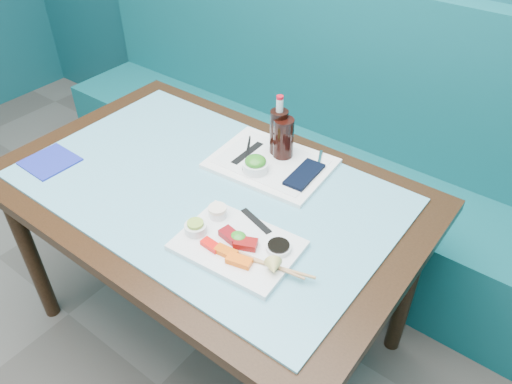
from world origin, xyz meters
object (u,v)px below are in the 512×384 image
Objects in this scene: booth_bench at (328,163)px; cola_glass at (283,138)px; dining_table at (208,207)px; serving_tray at (271,164)px; sashimi_plate at (238,246)px; blue_napkin at (50,161)px; seaweed_bowl at (255,167)px; cola_bottle_body at (279,134)px.

cola_glass is at bearing -78.73° from booth_bench.
dining_table is 3.54× the size of serving_tray.
sashimi_plate is 2.06× the size of blue_napkin.
dining_table is 9.71× the size of cola_glass.
cola_glass is (0.11, -0.56, 0.47)m from booth_bench.
dining_table is 0.21m from seaweed_bowl.
booth_bench is 0.74m from cola_glass.
dining_table is 8.67× the size of blue_napkin.
seaweed_bowl is (0.09, -0.69, 0.42)m from booth_bench.
cola_glass is (0.11, 0.28, 0.18)m from dining_table.
booth_bench is 20.80× the size of cola_glass.
blue_napkin reaches higher than dining_table.
booth_bench is 35.01× the size of seaweed_bowl.
cola_glass is (-0.15, 0.43, 0.08)m from sashimi_plate.
serving_tray is (-0.16, 0.38, -0.00)m from sashimi_plate.
seaweed_bowl is at bearing -98.75° from cola_glass.
blue_napkin is (-0.63, -0.51, -0.08)m from cola_glass.
blue_napkin is at bearing -115.93° from booth_bench.
dining_table is 0.32m from sashimi_plate.
seaweed_bowl is 0.14m from cola_glass.
booth_bench reaches higher than seaweed_bowl.
seaweed_bowl reaches higher than dining_table.
seaweed_bowl reaches higher than blue_napkin.
serving_tray is at bearing 65.28° from dining_table.
booth_bench is 2.14× the size of dining_table.
cola_glass is 0.81× the size of cola_bottle_body.
seaweed_bowl is 0.15m from cola_bottle_body.
sashimi_plate is 0.84× the size of serving_tray.
sashimi_plate is 2.31× the size of cola_glass.
cola_bottle_body reaches higher than seaweed_bowl.
cola_glass is at bearing 104.74° from sashimi_plate.
seaweed_bowl is (-0.17, 0.30, 0.02)m from sashimi_plate.
booth_bench is 1.25m from blue_napkin.
sashimi_plate is at bearing -71.06° from cola_glass.
dining_table is at bearing -118.76° from serving_tray.
blue_napkin is at bearing -156.25° from dining_table.
cola_glass is (0.02, 0.13, 0.05)m from seaweed_bowl.
sashimi_plate is (0.26, -1.00, 0.39)m from booth_bench.
serving_tray is (0.10, -0.62, 0.39)m from booth_bench.
cola_bottle_body is at bearing 73.08° from dining_table.
cola_bottle_body is (-0.17, 0.44, 0.08)m from sashimi_plate.
dining_table is at bearing 144.68° from sashimi_plate.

